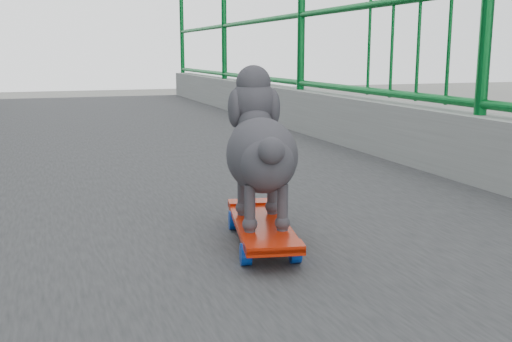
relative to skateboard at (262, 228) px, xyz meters
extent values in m
cylinder|color=#0B6425|center=(1.25, 4.56, 0.80)|extent=(0.06, 0.06, 1.10)
cube|color=red|center=(0.00, 0.00, 0.01)|extent=(0.26, 0.56, 0.02)
cube|color=#99999E|center=(-0.04, -0.17, -0.01)|extent=(0.10, 0.05, 0.02)
cylinder|color=#0733A6|center=(-0.10, -0.15, -0.02)|extent=(0.04, 0.07, 0.06)
sphere|color=yellow|center=(-0.10, -0.15, -0.02)|extent=(0.03, 0.03, 0.03)
cylinder|color=#0733A6|center=(0.03, -0.18, -0.02)|extent=(0.04, 0.07, 0.06)
sphere|color=yellow|center=(0.03, -0.18, -0.02)|extent=(0.03, 0.03, 0.03)
cube|color=#99999E|center=(0.04, 0.17, -0.01)|extent=(0.10, 0.05, 0.02)
cylinder|color=#0733A6|center=(-0.03, 0.18, -0.02)|extent=(0.04, 0.07, 0.06)
sphere|color=yellow|center=(-0.03, 0.18, -0.02)|extent=(0.03, 0.03, 0.03)
cylinder|color=#0733A6|center=(0.10, 0.15, -0.02)|extent=(0.04, 0.07, 0.06)
sphere|color=yellow|center=(0.10, 0.15, -0.02)|extent=(0.03, 0.03, 0.03)
ellipsoid|color=#2A282D|center=(0.00, 0.00, 0.22)|extent=(0.27, 0.36, 0.22)
sphere|color=#2A282D|center=(0.04, 0.18, 0.37)|extent=(0.15, 0.15, 0.15)
sphere|color=black|center=(0.06, 0.28, 0.35)|extent=(0.03, 0.03, 0.03)
sphere|color=#2A282D|center=(-0.04, -0.18, 0.27)|extent=(0.07, 0.07, 0.07)
cylinder|color=#2A282D|center=(-0.03, 0.10, 0.09)|extent=(0.03, 0.03, 0.14)
cylinder|color=#2A282D|center=(0.07, 0.08, 0.09)|extent=(0.03, 0.03, 0.14)
cylinder|color=#2A282D|center=(-0.07, -0.08, 0.09)|extent=(0.03, 0.03, 0.14)
cylinder|color=#2A282D|center=(0.03, -0.10, 0.09)|extent=(0.03, 0.03, 0.14)
camera|label=1|loc=(-0.60, -1.64, 0.52)|focal=42.00mm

